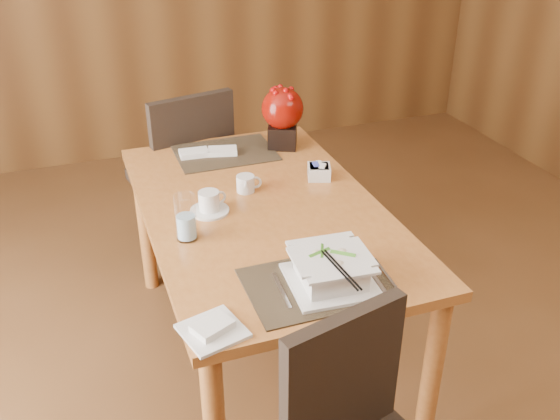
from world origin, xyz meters
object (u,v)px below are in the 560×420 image
object	(u,v)px
soup_setting	(331,270)
far_chair	(186,169)
creamer_jug	(245,184)
dining_table	(263,228)
water_glass	(186,217)
sugar_caddy	(319,172)
bread_plate	(213,331)
berry_decor	(282,114)
coffee_cup	(209,203)

from	to	relation	value
soup_setting	far_chair	distance (m)	1.47
far_chair	creamer_jug	bearing A→B (deg)	85.77
dining_table	water_glass	distance (m)	0.40
sugar_caddy	far_chair	bearing A→B (deg)	121.76
sugar_caddy	bread_plate	world-z (taller)	sugar_caddy
water_glass	sugar_caddy	xyz separation A→B (m)	(0.64, 0.30, -0.06)
berry_decor	sugar_caddy	bearing A→B (deg)	-85.34
creamer_jug	bread_plate	xyz separation A→B (m)	(-0.35, -0.81, -0.03)
dining_table	far_chair	distance (m)	0.89
dining_table	soup_setting	distance (m)	0.58
soup_setting	creamer_jug	size ratio (longest dim) A/B	2.96
coffee_cup	bread_plate	xyz separation A→B (m)	(-0.17, -0.69, -0.03)
berry_decor	far_chair	distance (m)	0.64
coffee_cup	creamer_jug	xyz separation A→B (m)	(0.18, 0.12, -0.00)
creamer_jug	berry_decor	distance (m)	0.51
far_chair	bread_plate	bearing A→B (deg)	68.42
water_glass	dining_table	bearing A→B (deg)	21.99
sugar_caddy	berry_decor	bearing A→B (deg)	94.66
water_glass	bread_plate	size ratio (longest dim) A/B	1.04
creamer_jug	sugar_caddy	size ratio (longest dim) A/B	1.01
sugar_caddy	bread_plate	distance (m)	1.07
bread_plate	water_glass	bearing A→B (deg)	85.43
bread_plate	far_chair	distance (m)	1.57
soup_setting	water_glass	xyz separation A→B (m)	(-0.37, 0.43, 0.03)
dining_table	water_glass	world-z (taller)	water_glass
soup_setting	coffee_cup	size ratio (longest dim) A/B	1.87
dining_table	creamer_jug	world-z (taller)	creamer_jug
berry_decor	far_chair	world-z (taller)	berry_decor
water_glass	berry_decor	bearing A→B (deg)	47.84
soup_setting	bread_plate	size ratio (longest dim) A/B	1.70
water_glass	sugar_caddy	size ratio (longest dim) A/B	1.83
bread_plate	far_chair	xyz separation A→B (m)	(0.24, 1.54, -0.21)
bread_plate	far_chair	world-z (taller)	far_chair
coffee_cup	water_glass	size ratio (longest dim) A/B	0.87
creamer_jug	bread_plate	distance (m)	0.89
creamer_jug	far_chair	world-z (taller)	far_chair
coffee_cup	berry_decor	world-z (taller)	berry_decor
coffee_cup	sugar_caddy	bearing A→B (deg)	14.45
sugar_caddy	creamer_jug	bearing A→B (deg)	-177.76
dining_table	water_glass	xyz separation A→B (m)	(-0.33, -0.13, 0.18)
soup_setting	berry_decor	distance (m)	1.13
coffee_cup	bread_plate	size ratio (longest dim) A/B	0.91
dining_table	soup_setting	world-z (taller)	soup_setting
soup_setting	creamer_jug	bearing A→B (deg)	99.13
berry_decor	creamer_jug	bearing A→B (deg)	-127.92
berry_decor	far_chair	bearing A→B (deg)	140.56
dining_table	sugar_caddy	world-z (taller)	sugar_caddy
dining_table	coffee_cup	world-z (taller)	coffee_cup
coffee_cup	far_chair	world-z (taller)	far_chair
sugar_caddy	far_chair	xyz separation A→B (m)	(-0.44, 0.71, -0.23)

